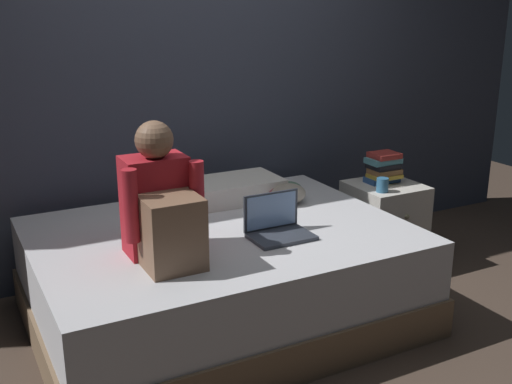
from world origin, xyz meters
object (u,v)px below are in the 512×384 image
at_px(clothes_pile, 286,193).
at_px(laptop, 277,226).
at_px(nightstand, 383,224).
at_px(mug, 382,185).
at_px(bed, 221,276).
at_px(pillow, 235,189).
at_px(book_stack, 384,168).
at_px(person_sitting, 162,208).

bearing_deg(clothes_pile, laptop, -124.69).
xyz_separation_m(nightstand, mug, (-0.13, -0.12, 0.32)).
height_order(bed, mug, mug).
relative_size(laptop, clothes_pile, 1.21).
relative_size(nightstand, laptop, 1.74).
height_order(pillow, clothes_pile, pillow).
bearing_deg(bed, book_stack, 11.14).
height_order(nightstand, book_stack, book_stack).
height_order(person_sitting, mug, person_sitting).
bearing_deg(book_stack, clothes_pile, 179.35).
height_order(nightstand, person_sitting, person_sitting).
height_order(laptop, book_stack, book_stack).
height_order(book_stack, clothes_pile, book_stack).
distance_m(nightstand, mug, 0.37).
bearing_deg(nightstand, book_stack, 79.55).
bearing_deg(mug, person_sitting, -168.70).
relative_size(bed, clothes_pile, 7.56).
relative_size(bed, nightstand, 3.59).
xyz_separation_m(laptop, clothes_pile, (0.34, 0.49, -0.00)).
relative_size(bed, person_sitting, 3.05).
bearing_deg(clothes_pile, book_stack, -0.65).
xyz_separation_m(person_sitting, laptop, (0.62, -0.00, -0.20)).
bearing_deg(bed, clothes_pile, 25.25).
xyz_separation_m(pillow, mug, (0.87, -0.36, 0.00)).
bearing_deg(book_stack, nightstand, -100.45).
bearing_deg(laptop, person_sitting, 179.74).
distance_m(nightstand, laptop, 1.20).
distance_m(person_sitting, mug, 1.61).
bearing_deg(person_sitting, bed, 29.04).
bearing_deg(person_sitting, clothes_pile, 26.85).
height_order(laptop, pillow, laptop).
relative_size(nightstand, mug, 6.20).
relative_size(bed, book_stack, 9.02).
xyz_separation_m(laptop, mug, (0.95, 0.32, 0.01)).
relative_size(book_stack, clothes_pile, 0.84).
bearing_deg(book_stack, bed, -168.86).
bearing_deg(laptop, pillow, 83.24).
bearing_deg(nightstand, mug, -137.31).
xyz_separation_m(laptop, pillow, (0.08, 0.67, 0.01)).
relative_size(person_sitting, pillow, 1.17).
height_order(bed, clothes_pile, clothes_pile).
relative_size(person_sitting, laptop, 2.05).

